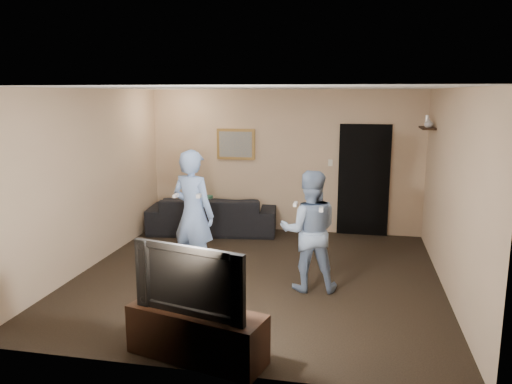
% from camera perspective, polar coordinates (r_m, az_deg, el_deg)
% --- Properties ---
extents(ground, '(5.00, 5.00, 0.00)m').
position_cam_1_polar(ground, '(7.12, 0.15, -9.61)').
color(ground, black).
rests_on(ground, ground).
extents(ceiling, '(5.00, 5.00, 0.04)m').
position_cam_1_polar(ceiling, '(6.65, 0.16, 11.82)').
color(ceiling, silver).
rests_on(ceiling, wall_back).
extents(wall_back, '(5.00, 0.04, 2.60)m').
position_cam_1_polar(wall_back, '(9.20, 3.20, 3.52)').
color(wall_back, tan).
rests_on(wall_back, ground).
extents(wall_front, '(5.00, 0.04, 2.60)m').
position_cam_1_polar(wall_front, '(4.40, -6.23, -5.10)').
color(wall_front, tan).
rests_on(wall_front, ground).
extents(wall_left, '(0.04, 5.00, 2.60)m').
position_cam_1_polar(wall_left, '(7.65, -18.55, 1.37)').
color(wall_left, tan).
rests_on(wall_left, ground).
extents(wall_right, '(0.04, 5.00, 2.60)m').
position_cam_1_polar(wall_right, '(6.75, 21.47, -0.08)').
color(wall_right, tan).
rests_on(wall_right, ground).
extents(sofa, '(2.42, 1.19, 0.68)m').
position_cam_1_polar(sofa, '(9.23, -4.96, -2.55)').
color(sofa, black).
rests_on(sofa, ground).
extents(throw_pillow, '(0.43, 0.18, 0.42)m').
position_cam_1_polar(throw_pillow, '(9.26, -6.29, -1.63)').
color(throw_pillow, '#1B513F').
rests_on(throw_pillow, sofa).
extents(painting_frame, '(0.72, 0.05, 0.57)m').
position_cam_1_polar(painting_frame, '(9.31, -2.32, 5.48)').
color(painting_frame, olive).
rests_on(painting_frame, wall_back).
extents(painting_canvas, '(0.62, 0.01, 0.47)m').
position_cam_1_polar(painting_canvas, '(9.28, -2.36, 5.46)').
color(painting_canvas, slate).
rests_on(painting_canvas, painting_frame).
extents(doorway, '(0.90, 0.06, 2.00)m').
position_cam_1_polar(doorway, '(9.12, 12.21, 1.31)').
color(doorway, black).
rests_on(doorway, ground).
extents(light_switch, '(0.08, 0.02, 0.12)m').
position_cam_1_polar(light_switch, '(9.09, 8.50, 3.32)').
color(light_switch, silver).
rests_on(light_switch, wall_back).
extents(wall_shelf, '(0.20, 0.60, 0.03)m').
position_cam_1_polar(wall_shelf, '(8.41, 18.99, 6.93)').
color(wall_shelf, black).
rests_on(wall_shelf, wall_right).
extents(shelf_vase, '(0.18, 0.18, 0.14)m').
position_cam_1_polar(shelf_vase, '(8.28, 19.14, 7.46)').
color(shelf_vase, '#BABABF').
rests_on(shelf_vase, wall_shelf).
extents(shelf_figurine, '(0.06, 0.06, 0.18)m').
position_cam_1_polar(shelf_figurine, '(8.51, 18.95, 7.69)').
color(shelf_figurine, silver).
rests_on(shelf_figurine, wall_shelf).
extents(tv_console, '(1.43, 0.77, 0.49)m').
position_cam_1_polar(tv_console, '(5.03, -6.79, -15.82)').
color(tv_console, black).
rests_on(tv_console, ground).
extents(television, '(1.17, 0.44, 0.67)m').
position_cam_1_polar(television, '(4.80, -6.95, -9.63)').
color(television, black).
rests_on(television, tv_console).
extents(wii_player_left, '(0.76, 0.62, 1.79)m').
position_cam_1_polar(wii_player_left, '(6.92, -7.20, -2.53)').
color(wii_player_left, '#7E9FDB').
rests_on(wii_player_left, ground).
extents(wii_player_right, '(0.85, 0.70, 1.58)m').
position_cam_1_polar(wii_player_right, '(6.48, 6.11, -4.43)').
color(wii_player_right, '#7E95B7').
rests_on(wii_player_right, ground).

